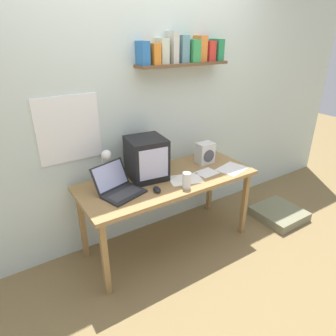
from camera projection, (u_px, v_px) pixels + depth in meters
The scene contains 13 objects.
ground_plane at pixel (168, 243), 2.96m from camera, with size 12.00×12.00×0.00m, color olive.
back_wall at pixel (145, 103), 2.72m from camera, with size 5.60×0.24×2.60m.
corner_desk at pixel (168, 185), 2.69m from camera, with size 1.60×0.65×0.72m.
crt_monitor at pixel (147, 158), 2.61m from camera, with size 0.35×0.36×0.37m.
laptop at pixel (118, 186), 2.41m from camera, with size 0.40×0.40×0.22m.
desk_lamp at pixel (106, 162), 2.47m from camera, with size 0.11×0.14×0.32m.
juice_glass at pixel (187, 181), 2.48m from camera, with size 0.07×0.07×0.14m.
space_heater at pixel (205, 153), 2.93m from camera, with size 0.17×0.13×0.21m.
computer_mouse at pixel (157, 189), 2.44m from camera, with size 0.09×0.12×0.03m.
printed_handout at pixel (186, 179), 2.64m from camera, with size 0.33×0.28×0.00m.
open_notebook at pixel (207, 173), 2.76m from camera, with size 0.20×0.17×0.00m.
loose_paper_near_monitor at pixel (232, 169), 2.84m from camera, with size 0.32×0.28×0.00m.
floor_cushion at pixel (279, 214), 3.34m from camera, with size 0.48×0.48×0.10m.
Camera 1 is at (-1.29, -2.00, 1.91)m, focal length 32.00 mm.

